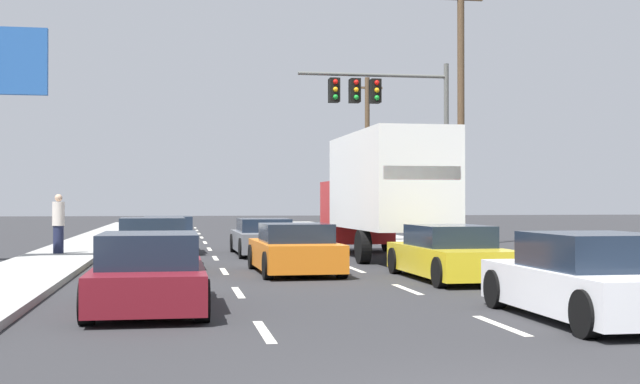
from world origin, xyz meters
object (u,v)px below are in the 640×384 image
object	(u,v)px
car_yellow	(450,254)
traffic_signal_mast	(381,106)
pedestrian_mid_block	(58,224)
car_tan	(152,246)
car_orange	(295,250)
utility_pole_mid	(461,111)
utility_pole_far	(367,152)
car_white	(592,280)
car_maroon	(149,274)
car_gray	(264,238)
box_truck	(383,189)
car_silver	(168,236)

from	to	relation	value
car_yellow	traffic_signal_mast	xyz separation A→B (m)	(1.98, 14.62, 5.03)
pedestrian_mid_block	car_tan	bearing A→B (deg)	-59.12
car_orange	pedestrian_mid_block	distance (m)	9.51
utility_pole_mid	utility_pole_far	xyz separation A→B (m)	(-0.24, 15.79, -0.74)
car_tan	car_white	size ratio (longest dim) A/B	1.11
car_maroon	car_gray	xyz separation A→B (m)	(3.27, 13.65, -0.02)
car_tan	car_gray	size ratio (longest dim) A/B	1.03
car_maroon	box_truck	size ratio (longest dim) A/B	0.52
utility_pole_far	car_tan	bearing A→B (deg)	-114.27
car_tan	car_orange	size ratio (longest dim) A/B	1.12
car_gray	traffic_signal_mast	xyz separation A→B (m)	(5.26, 5.20, 5.04)
car_white	utility_pole_far	bearing A→B (deg)	82.48
car_gray	traffic_signal_mast	size ratio (longest dim) A/B	0.62
car_yellow	pedestrian_mid_block	xyz separation A→B (m)	(-9.77, 9.09, 0.50)
car_silver	car_white	distance (m)	19.04
box_truck	car_maroon	bearing A→B (deg)	-120.61
car_silver	car_gray	world-z (taller)	car_silver
box_truck	utility_pole_far	bearing A→B (deg)	78.40
box_truck	pedestrian_mid_block	xyz separation A→B (m)	(-9.98, 1.90, -1.10)
car_gray	car_yellow	distance (m)	9.98
traffic_signal_mast	box_truck	bearing A→B (deg)	-103.41
car_silver	car_yellow	distance (m)	12.99
car_tan	pedestrian_mid_block	xyz separation A→B (m)	(-3.04, 5.09, 0.46)
car_maroon	utility_pole_far	size ratio (longest dim) A/B	0.51
car_gray	box_truck	xyz separation A→B (m)	(3.48, -2.23, 1.61)
car_orange	pedestrian_mid_block	bearing A→B (deg)	133.39
car_maroon	utility_pole_mid	distance (m)	21.94
pedestrian_mid_block	utility_pole_mid	bearing A→B (deg)	17.61
utility_pole_mid	utility_pole_far	bearing A→B (deg)	90.86
car_tan	car_maroon	size ratio (longest dim) A/B	1.04
car_silver	car_white	bearing A→B (deg)	-70.24
car_tan	car_maroon	distance (m)	8.23
car_maroon	car_yellow	xyz separation A→B (m)	(6.55, 4.22, -0.01)
car_gray	box_truck	world-z (taller)	box_truck
car_silver	car_maroon	xyz separation A→B (m)	(-0.13, -15.52, -0.00)
car_silver	traffic_signal_mast	bearing A→B (deg)	21.64
utility_pole_far	car_maroon	bearing A→B (deg)	-108.56
car_maroon	car_yellow	size ratio (longest dim) A/B	0.99
car_maroon	car_gray	world-z (taller)	car_maroon
utility_pole_far	pedestrian_mid_block	size ratio (longest dim) A/B	4.83
car_white	utility_pole_mid	bearing A→B (deg)	76.20
car_yellow	pedestrian_mid_block	world-z (taller)	pedestrian_mid_block
utility_pole_far	car_silver	bearing A→B (deg)	-121.53
car_orange	car_yellow	distance (m)	3.91
car_maroon	utility_pole_mid	world-z (taller)	utility_pole_mid
car_white	pedestrian_mid_block	bearing A→B (deg)	121.93
car_silver	box_truck	bearing A→B (deg)	-31.77
car_yellow	car_gray	bearing A→B (deg)	109.17
pedestrian_mid_block	car_gray	bearing A→B (deg)	2.98
box_truck	car_tan	bearing A→B (deg)	-155.30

